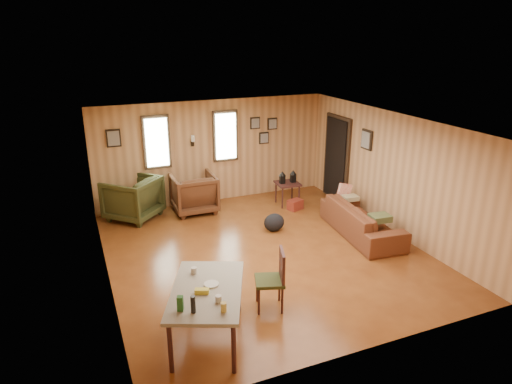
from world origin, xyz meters
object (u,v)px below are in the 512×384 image
recliner_brown (194,191)px  dining_table (207,294)px  sofa (362,215)px  end_table (142,197)px  side_table (288,182)px  recliner_green (133,196)px

recliner_brown → dining_table: bearing=77.5°
sofa → end_table: sofa is taller
side_table → recliner_brown: bearing=169.2°
end_table → side_table: 3.32m
sofa → end_table: (-3.84, 2.87, -0.05)m
recliner_brown → dining_table: size_ratio=0.56×
sofa → recliner_brown: (-2.75, 2.49, 0.06)m
end_table → side_table: size_ratio=0.80×
recliner_green → end_table: 0.37m
side_table → dining_table: bearing=-128.0°
sofa → dining_table: 4.30m
sofa → end_table: size_ratio=3.24×
side_table → dining_table: size_ratio=0.48×
sofa → dining_table: (-3.80, -1.99, 0.27)m
side_table → sofa: bearing=-73.5°
dining_table → recliner_green: bearing=116.6°
recliner_brown → side_table: recliner_brown is taller
recliner_green → end_table: (0.23, 0.26, -0.14)m
dining_table → recliner_brown: bearing=100.0°
sofa → end_table: 4.80m
dining_table → side_table: bearing=75.2°
recliner_green → sofa: bearing=102.2°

